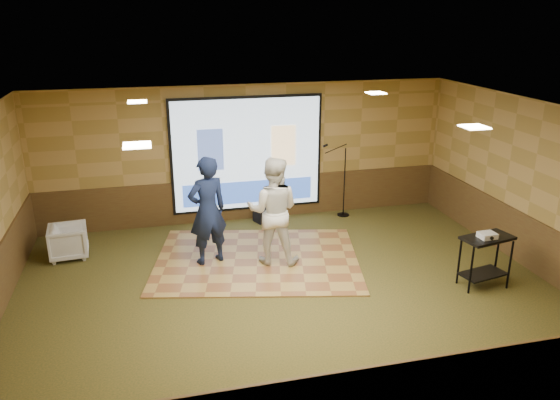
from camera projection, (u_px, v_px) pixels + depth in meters
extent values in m
plane|color=#2D3417|center=(287.00, 290.00, 9.17)|extent=(9.00, 9.00, 0.00)
cube|color=#AB8747|center=(247.00, 154.00, 11.88)|extent=(9.00, 0.04, 3.00)
cube|color=#AB8747|center=(375.00, 321.00, 5.46)|extent=(9.00, 0.04, 3.00)
cube|color=#AB8747|center=(532.00, 186.00, 9.69)|extent=(0.04, 7.00, 3.00)
cube|color=beige|center=(288.00, 113.00, 8.18)|extent=(9.00, 7.00, 0.04)
cube|color=#4B2D19|center=(248.00, 198.00, 12.20)|extent=(9.00, 0.04, 0.95)
cube|color=#4B2D19|center=(523.00, 239.00, 10.03)|extent=(0.04, 7.00, 0.95)
cube|color=black|center=(247.00, 154.00, 11.84)|extent=(3.32, 0.03, 2.52)
cube|color=#C4E0F9|center=(248.00, 154.00, 11.81)|extent=(3.20, 0.02, 2.40)
cube|color=#3E5289|center=(210.00, 150.00, 11.57)|extent=(0.55, 0.01, 0.90)
cube|color=#F3CB8C|center=(283.00, 146.00, 11.93)|extent=(0.55, 0.01, 0.90)
cube|color=#2E52AF|center=(248.00, 192.00, 12.07)|extent=(2.88, 0.01, 0.50)
cube|color=beige|center=(137.00, 102.00, 9.34)|extent=(0.32, 0.32, 0.02)
cube|color=beige|center=(376.00, 93.00, 10.34)|extent=(0.32, 0.32, 0.02)
cube|color=beige|center=(137.00, 145.00, 6.32)|extent=(0.32, 0.32, 0.02)
cube|color=beige|center=(474.00, 127.00, 7.31)|extent=(0.32, 0.32, 0.02)
cube|color=#A9823E|center=(257.00, 259.00, 10.27)|extent=(4.30, 3.63, 0.03)
imported|color=#131D3D|center=(207.00, 211.00, 9.83)|extent=(0.85, 0.69, 2.02)
imported|color=silver|center=(273.00, 211.00, 9.85)|extent=(1.17, 1.04, 2.00)
cylinder|color=black|center=(471.00, 270.00, 8.93)|extent=(0.04, 0.04, 0.86)
cylinder|color=black|center=(510.00, 265.00, 9.10)|extent=(0.04, 0.04, 0.86)
cylinder|color=black|center=(459.00, 260.00, 9.27)|extent=(0.04, 0.04, 0.86)
cylinder|color=black|center=(497.00, 256.00, 9.43)|extent=(0.04, 0.04, 0.86)
cube|color=black|center=(488.00, 238.00, 9.03)|extent=(0.86, 0.45, 0.05)
cube|color=black|center=(483.00, 274.00, 9.25)|extent=(0.77, 0.41, 0.03)
cube|color=silver|center=(487.00, 235.00, 8.96)|extent=(0.28, 0.24, 0.09)
cylinder|color=black|center=(343.00, 215.00, 12.54)|extent=(0.27, 0.27, 0.02)
cylinder|color=black|center=(344.00, 182.00, 12.28)|extent=(0.02, 0.02, 1.58)
cylinder|color=black|center=(336.00, 149.00, 11.97)|extent=(0.50, 0.02, 0.20)
cylinder|color=black|center=(325.00, 146.00, 11.88)|extent=(0.12, 0.05, 0.08)
imported|color=gray|center=(69.00, 242.00, 10.31)|extent=(0.75, 0.73, 0.64)
cube|color=black|center=(265.00, 215.00, 12.15)|extent=(0.54, 0.45, 0.29)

